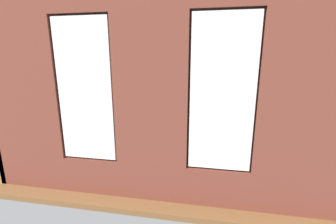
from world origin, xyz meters
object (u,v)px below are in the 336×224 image
candle_jar (146,127)px  remote_silver (166,129)px  coffee_table (163,129)px  potted_plant_between_couches (233,149)px  remote_gray (157,126)px  tv_flatscreen (82,110)px  media_console (84,132)px  cup_ceramic (179,125)px  potted_plant_beside_window_right (87,136)px  papasan_chair (187,114)px  couch_by_window (152,162)px  couch_left (266,147)px  potted_plant_corner_near_left (254,107)px  potted_plant_near_tv (81,134)px  potted_plant_foreground_right (120,108)px  potted_plant_corner_far_left (294,166)px  table_plant_small (163,124)px

candle_jar → remote_silver: 0.57m
coffee_table → potted_plant_between_couches: bearing=132.3°
remote_gray → tv_flatscreen: 2.11m
candle_jar → media_console: size_ratio=0.08×
cup_ceramic → potted_plant_beside_window_right: 2.65m
cup_ceramic → media_console: size_ratio=0.09×
remote_gray → papasan_chair: bearing=133.3°
couch_by_window → tv_flatscreen: tv_flatscreen is taller
remote_gray → media_console: size_ratio=0.15×
couch_by_window → papasan_chair: (-0.34, -3.36, 0.13)m
couch_left → potted_plant_corner_near_left: (-0.14, -2.43, 0.40)m
potted_plant_near_tv → potted_plant_corner_near_left: 5.30m
potted_plant_between_couches → potted_plant_foreground_right: potted_plant_between_couches is taller
remote_silver → potted_plant_foreground_right: (2.03, -1.80, 0.10)m
tv_flatscreen → potted_plant_near_tv: tv_flatscreen is taller
couch_left → remote_gray: bearing=-106.2°
remote_silver → potted_plant_corner_near_left: potted_plant_corner_near_left is taller
potted_plant_between_couches → potted_plant_corner_far_left: potted_plant_between_couches is taller
couch_left → potted_plant_corner_far_left: 1.30m
cup_ceramic → remote_gray: size_ratio=0.59×
cup_ceramic → papasan_chair: bearing=-94.4°
tv_flatscreen → potted_plant_corner_near_left: tv_flatscreen is taller
candle_jar → potted_plant_foreground_right: (1.46, -1.80, 0.07)m
couch_left → potted_plant_foreground_right: (4.44, -2.39, 0.20)m
table_plant_small → potted_plant_foreground_right: bearing=-41.3°
candle_jar → potted_plant_corner_near_left: (-3.12, -1.85, 0.27)m
potted_plant_near_tv → potted_plant_corner_far_left: bearing=171.3°
potted_plant_between_couches → tv_flatscreen: bearing=-21.6°
candle_jar → coffee_table: bearing=-164.8°
table_plant_small → remote_gray: table_plant_small is taller
potted_plant_corner_far_left → candle_jar: bearing=-30.9°
tv_flatscreen → papasan_chair: size_ratio=0.84×
table_plant_small → potted_plant_foreground_right: (1.91, -1.68, 0.00)m
remote_silver → papasan_chair: 1.64m
cup_ceramic → potted_plant_between_couches: potted_plant_between_couches is taller
table_plant_small → papasan_chair: (-0.52, -1.47, -0.07)m
remote_gray → remote_silver: bearing=33.8°
potted_plant_corner_far_left → papasan_chair: bearing=-58.0°
couch_left → candle_jar: couch_left is taller
potted_plant_foreground_right → remote_silver: bearing=138.3°
potted_plant_corner_far_left → couch_by_window: bearing=-2.3°
candle_jar → table_plant_small: size_ratio=0.47×
potted_plant_near_tv → coffee_table: bearing=-141.4°
couch_left → remote_silver: 2.48m
potted_plant_between_couches → potted_plant_beside_window_right: bearing=3.1°
couch_by_window → media_console: bearing=-33.7°
couch_left → potted_plant_corner_far_left: bearing=7.1°
papasan_chair → couch_left: bearing=132.7°
papasan_chair → potted_plant_between_couches: (-1.16, 3.31, 0.24)m
table_plant_small → papasan_chair: bearing=-109.4°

